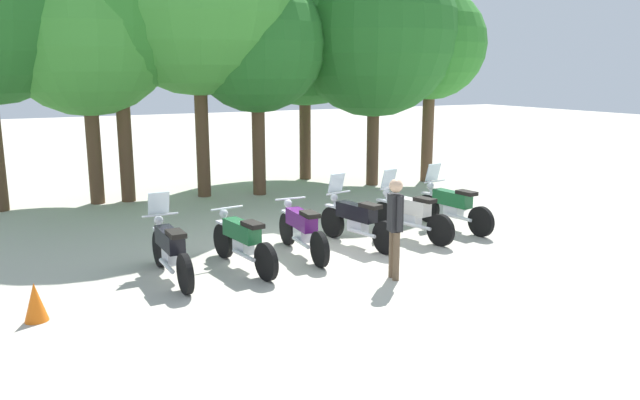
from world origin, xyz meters
TOP-DOWN VIEW (x-y plane):
  - ground_plane at (0.00, 0.00)m, footprint 80.00×80.00m
  - motorcycle_0 at (-3.14, -0.21)m, footprint 0.62×2.19m
  - motorcycle_1 at (-1.89, -0.22)m, footprint 0.62×2.18m
  - motorcycle_2 at (-0.63, 0.02)m, footprint 0.62×2.19m
  - motorcycle_3 at (0.62, 0.13)m, footprint 0.70×2.16m
  - motorcycle_4 at (1.87, 0.10)m, footprint 0.72×2.16m
  - motorcycle_5 at (3.13, 0.30)m, footprint 0.62×2.18m
  - person_0 at (0.14, -1.90)m, footprint 0.26×0.41m
  - tree_1 at (-2.62, 6.52)m, footprint 4.32×4.32m
  - tree_2 at (-3.39, 6.60)m, footprint 4.45×4.45m
  - tree_4 at (0.81, 5.80)m, footprint 3.71×3.71m
  - tree_5 at (3.06, 7.49)m, footprint 5.46×5.46m
  - tree_6 at (4.40, 5.62)m, footprint 4.83×4.83m
  - tree_7 at (6.25, 5.39)m, footprint 3.32×3.32m
  - traffic_cone at (-5.23, -1.13)m, footprint 0.32×0.32m

SIDE VIEW (x-z plane):
  - ground_plane at x=0.00m, z-range 0.00..0.00m
  - traffic_cone at x=-5.23m, z-range 0.00..0.55m
  - motorcycle_1 at x=-1.89m, z-range 0.01..1.00m
  - motorcycle_2 at x=-0.63m, z-range 0.01..1.00m
  - motorcycle_0 at x=-3.14m, z-range -0.17..1.20m
  - motorcycle_3 at x=0.62m, z-range -0.17..1.20m
  - motorcycle_4 at x=1.87m, z-range -0.17..1.20m
  - motorcycle_5 at x=3.13m, z-range -0.17..1.20m
  - person_0 at x=0.14m, z-range 0.14..1.82m
  - tree_4 at x=0.81m, z-range 1.11..7.08m
  - tree_7 at x=6.25m, z-range 1.23..7.07m
  - tree_6 at x=4.40m, z-range 1.01..7.89m
  - tree_2 at x=-3.39m, z-range 1.11..7.82m
  - tree_1 at x=-2.62m, z-range 1.37..8.47m
  - tree_5 at x=3.06m, z-range 1.15..8.93m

